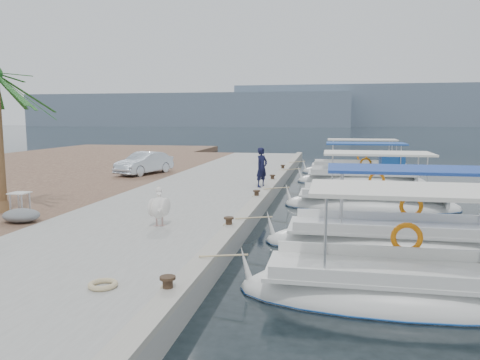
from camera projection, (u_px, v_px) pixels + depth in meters
name	position (u px, v px, depth m)	size (l,w,h in m)	color
ground	(260.00, 220.00, 16.43)	(400.00, 400.00, 0.00)	black
concrete_quay	(212.00, 189.00, 21.82)	(6.00, 40.00, 0.50)	gray
quay_curb	(271.00, 185.00, 21.26)	(0.44, 40.00, 0.12)	#9F9A8D
cobblestone_strip	(113.00, 187.00, 22.76)	(4.00, 40.00, 0.50)	brown
distant_hills	(394.00, 109.00, 206.01)	(330.00, 60.00, 18.00)	slate
fishing_caique_a	(397.00, 294.00, 9.19)	(6.30, 2.26, 2.83)	silver
fishing_caique_b	(405.00, 244.00, 12.79)	(7.72, 2.30, 2.83)	silver
fishing_caique_c	(371.00, 205.00, 18.60)	(6.87, 2.45, 2.83)	silver
fishing_caique_d	(363.00, 180.00, 25.67)	(7.00, 2.41, 2.83)	silver
fishing_caique_e	(358.00, 172.00, 30.19)	(7.18, 2.03, 2.83)	silver
mooring_bollards	(257.00, 194.00, 17.86)	(0.28, 20.28, 0.33)	black
pelican	(159.00, 207.00, 13.32)	(0.76, 1.37, 1.07)	tan
fisherman	(262.00, 167.00, 20.82)	(0.64, 0.42, 1.77)	black
parked_car	(144.00, 163.00, 25.70)	(1.28, 3.68, 1.21)	silver
tarp_bundle	(21.00, 215.00, 13.82)	(1.10, 0.90, 0.40)	slate
folding_table	(20.00, 199.00, 14.75)	(0.55, 0.55, 0.73)	silver
rope_coil	(103.00, 285.00, 8.49)	(0.54, 0.54, 0.10)	#C6B284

